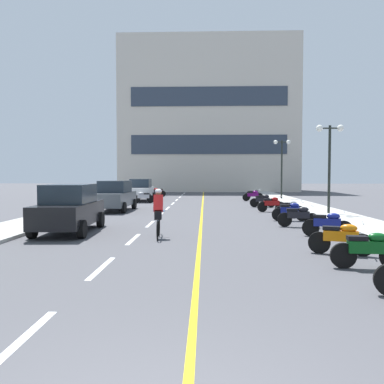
{
  "coord_description": "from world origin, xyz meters",
  "views": [
    {
      "loc": [
        0.42,
        -2.84,
        2.19
      ],
      "look_at": [
        -0.15,
        14.07,
        1.42
      ],
      "focal_mm": 35.98,
      "sensor_mm": 36.0,
      "label": 1
    }
  ],
  "objects": [
    {
      "name": "ground_plane",
      "position": [
        0.0,
        21.0,
        0.0
      ],
      "size": [
        140.0,
        140.0,
        0.0
      ],
      "primitive_type": "plane",
      "color": "#47474C"
    },
    {
      "name": "parked_car_near",
      "position": [
        -4.7,
        11.45,
        0.92
      ],
      "size": [
        2.07,
        4.27,
        1.82
      ],
      "color": "black",
      "rests_on": "ground"
    },
    {
      "name": "lane_dash_0",
      "position": [
        -2.0,
        2.0,
        0.0
      ],
      "size": [
        0.14,
        2.2,
        0.01
      ],
      "primitive_type": "cube",
      "color": "silver",
      "rests_on": "ground"
    },
    {
      "name": "cyclist_rider",
      "position": [
        -1.19,
        10.35,
        0.89
      ],
      "size": [
        0.42,
        1.77,
        1.71
      ],
      "color": "black",
      "rests_on": "ground"
    },
    {
      "name": "lane_dash_4",
      "position": [
        -2.0,
        18.0,
        0.0
      ],
      "size": [
        0.14,
        2.2,
        0.01
      ],
      "primitive_type": "cube",
      "color": "silver",
      "rests_on": "ground"
    },
    {
      "name": "motorcycle_11",
      "position": [
        4.62,
        30.48,
        0.47
      ],
      "size": [
        1.69,
        0.6,
        0.92
      ],
      "color": "black",
      "rests_on": "ground"
    },
    {
      "name": "street_lamp_far",
      "position": [
        7.07,
        30.74,
        3.82
      ],
      "size": [
        1.46,
        0.36,
        5.05
      ],
      "color": "black",
      "rests_on": "curb_right"
    },
    {
      "name": "lane_dash_1",
      "position": [
        -2.0,
        6.0,
        0.0
      ],
      "size": [
        0.14,
        2.2,
        0.01
      ],
      "primitive_type": "cube",
      "color": "silver",
      "rests_on": "ground"
    },
    {
      "name": "motorcycle_1",
      "position": [
        4.21,
        6.09,
        0.47
      ],
      "size": [
        1.7,
        0.6,
        0.92
      ],
      "color": "black",
      "rests_on": "ground"
    },
    {
      "name": "lane_dash_11",
      "position": [
        -2.0,
        46.0,
        0.0
      ],
      "size": [
        0.14,
        2.2,
        0.01
      ],
      "primitive_type": "cube",
      "color": "silver",
      "rests_on": "ground"
    },
    {
      "name": "lane_dash_3",
      "position": [
        -2.0,
        14.0,
        0.0
      ],
      "size": [
        0.14,
        2.2,
        0.01
      ],
      "primitive_type": "cube",
      "color": "silver",
      "rests_on": "ground"
    },
    {
      "name": "motorcycle_10",
      "position": [
        4.38,
        28.94,
        0.47
      ],
      "size": [
        1.7,
        0.6,
        0.92
      ],
      "color": "black",
      "rests_on": "ground"
    },
    {
      "name": "centre_line_yellow",
      "position": [
        0.25,
        24.0,
        0.0
      ],
      "size": [
        0.12,
        66.0,
        0.01
      ],
      "primitive_type": "cube",
      "color": "gold",
      "rests_on": "ground"
    },
    {
      "name": "motorcycle_4",
      "position": [
        4.31,
        13.2,
        0.47
      ],
      "size": [
        1.7,
        0.6,
        0.92
      ],
      "color": "black",
      "rests_on": "ground"
    },
    {
      "name": "office_building",
      "position": [
        0.87,
        49.76,
        9.84
      ],
      "size": [
        22.95,
        9.64,
        19.69
      ],
      "color": "beige",
      "rests_on": "ground"
    },
    {
      "name": "lane_dash_10",
      "position": [
        -2.0,
        42.0,
        0.0
      ],
      "size": [
        0.14,
        2.2,
        0.01
      ],
      "primitive_type": "cube",
      "color": "silver",
      "rests_on": "ground"
    },
    {
      "name": "motorcycle_3",
      "position": [
        4.71,
        10.67,
        0.47
      ],
      "size": [
        1.64,
        0.79,
        0.92
      ],
      "color": "black",
      "rests_on": "ground"
    },
    {
      "name": "motorcycle_7",
      "position": [
        4.34,
        19.8,
        0.47
      ],
      "size": [
        1.69,
        0.62,
        0.92
      ],
      "color": "black",
      "rests_on": "ground"
    },
    {
      "name": "curb_left",
      "position": [
        -7.2,
        24.0,
        0.06
      ],
      "size": [
        2.4,
        72.0,
        0.12
      ],
      "primitive_type": "cube",
      "color": "#A8A8A3",
      "rests_on": "ground"
    },
    {
      "name": "parked_car_mid",
      "position": [
        -4.97,
        20.02,
        0.92
      ],
      "size": [
        2.01,
        4.24,
        1.82
      ],
      "color": "black",
      "rests_on": "ground"
    },
    {
      "name": "lane_dash_2",
      "position": [
        -2.0,
        10.0,
        0.0
      ],
      "size": [
        0.14,
        2.2,
        0.01
      ],
      "primitive_type": "cube",
      "color": "silver",
      "rests_on": "ground"
    },
    {
      "name": "motorcycle_8",
      "position": [
        4.29,
        22.87,
        0.47
      ],
      "size": [
        1.69,
        0.62,
        0.92
      ],
      "color": "black",
      "rests_on": "ground"
    },
    {
      "name": "motorcycle_5",
      "position": [
        4.44,
        15.33,
        0.47
      ],
      "size": [
        1.7,
        0.6,
        0.92
      ],
      "color": "black",
      "rests_on": "ground"
    },
    {
      "name": "motorcycle_2",
      "position": [
        4.13,
        7.68,
        0.47
      ],
      "size": [
        1.64,
        0.78,
        0.92
      ],
      "color": "black",
      "rests_on": "ground"
    },
    {
      "name": "motorcycle_9",
      "position": [
        -4.3,
        26.38,
        0.47
      ],
      "size": [
        1.7,
        0.6,
        0.92
      ],
      "color": "black",
      "rests_on": "ground"
    },
    {
      "name": "motorcycle_6",
      "position": [
        4.71,
        16.73,
        0.47
      ],
      "size": [
        1.64,
        0.79,
        0.92
      ],
      "color": "black",
      "rests_on": "ground"
    },
    {
      "name": "street_lamp_mid",
      "position": [
        7.08,
        17.99,
        3.61
      ],
      "size": [
        1.46,
        0.36,
        4.72
      ],
      "color": "black",
      "rests_on": "curb_right"
    },
    {
      "name": "lane_dash_5",
      "position": [
        -2.0,
        22.0,
        0.0
      ],
      "size": [
        0.14,
        2.2,
        0.01
      ],
      "primitive_type": "cube",
      "color": "silver",
      "rests_on": "ground"
    },
    {
      "name": "curb_right",
      "position": [
        7.2,
        24.0,
        0.06
      ],
      "size": [
        2.4,
        72.0,
        0.12
      ],
      "primitive_type": "cube",
      "color": "#A8A8A3",
      "rests_on": "ground"
    },
    {
      "name": "lane_dash_9",
      "position": [
        -2.0,
        38.0,
        0.0
      ],
      "size": [
        0.14,
        2.2,
        0.01
      ],
      "primitive_type": "cube",
      "color": "silver",
      "rests_on": "ground"
    },
    {
      "name": "motorcycle_13",
      "position": [
        -4.27,
        35.07,
        0.47
      ],
      "size": [
        1.65,
        0.77,
        0.92
      ],
      "color": "black",
      "rests_on": "ground"
    },
    {
      "name": "motorcycle_12",
      "position": [
        -4.43,
        33.06,
        0.47
      ],
      "size": [
        1.63,
        0.81,
        0.92
      ],
      "color": "black",
      "rests_on": "ground"
    },
    {
      "name": "lane_dash_6",
      "position": [
        -2.0,
        26.0,
        0.0
      ],
      "size": [
        0.14,
        2.2,
        0.01
      ],
      "primitive_type": "cube",
      "color": "silver",
      "rests_on": "ground"
    },
    {
      "name": "lane_dash_8",
      "position": [
        -2.0,
        34.0,
        0.0
      ],
      "size": [
        0.14,
        2.2,
        0.01
      ],
      "primitive_type": "cube",
      "color": "silver",
      "rests_on": "ground"
    },
    {
      "name": "lane_dash_7",
      "position": [
        -2.0,
        30.0,
        0.0
      ],
      "size": [
        0.14,
        2.2,
        0.01
      ],
      "primitive_type": "cube",
      "color": "silver",
      "rests_on": "ground"
    },
    {
      "name": "parked_car_far",
      "position": [
        -4.89,
        28.84,
        0.92
      ],
      "size": [
        2.03,
        4.25,
        1.82
      ],
      "color": "black",
      "rests_on": "ground"
    }
  ]
}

